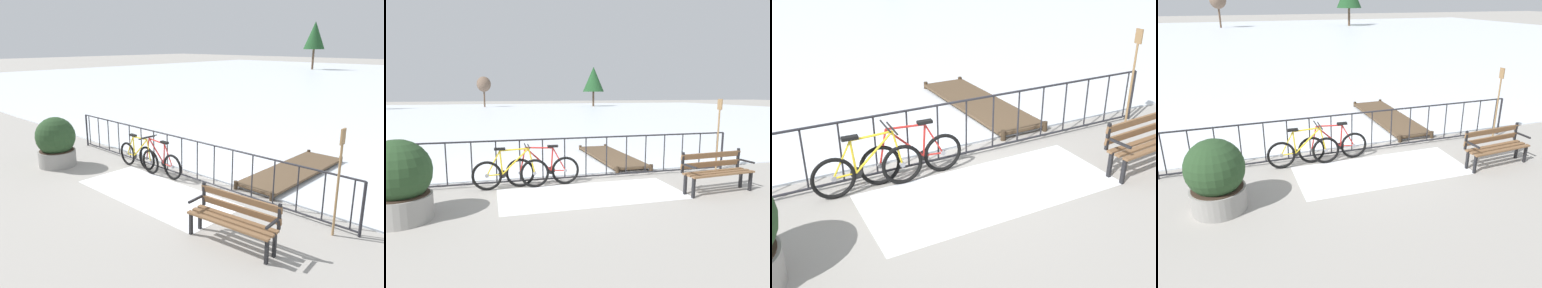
% 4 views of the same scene
% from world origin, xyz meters
% --- Properties ---
extents(ground_plane, '(160.00, 160.00, 0.00)m').
position_xyz_m(ground_plane, '(0.00, 0.00, 0.00)').
color(ground_plane, '#9E9991').
extents(snow_patch, '(3.92, 1.66, 0.01)m').
position_xyz_m(snow_patch, '(0.32, -1.20, 0.00)').
color(snow_patch, white).
rests_on(snow_patch, ground).
extents(railing_fence, '(9.06, 0.06, 1.07)m').
position_xyz_m(railing_fence, '(0.00, 0.00, 0.56)').
color(railing_fence, '#232328').
rests_on(railing_fence, ground).
extents(bicycle_near_railing, '(1.71, 0.52, 0.97)m').
position_xyz_m(bicycle_near_railing, '(-1.32, -0.36, 0.37)').
color(bicycle_near_railing, black).
rests_on(bicycle_near_railing, ground).
extents(bicycle_second, '(1.71, 0.52, 0.97)m').
position_xyz_m(bicycle_second, '(-0.57, -0.27, 0.37)').
color(bicycle_second, black).
rests_on(bicycle_second, ground).
extents(park_bench, '(1.63, 0.61, 0.89)m').
position_xyz_m(park_bench, '(2.98, -1.71, 0.51)').
color(park_bench, brown).
rests_on(park_bench, ground).
extents(oar_upright, '(0.04, 0.16, 1.98)m').
position_xyz_m(oar_upright, '(4.12, -0.27, 1.14)').
color(oar_upright, '#937047').
rests_on(oar_upright, ground).
extents(wooden_dock, '(1.10, 3.78, 0.20)m').
position_xyz_m(wooden_dock, '(2.00, 2.14, 0.12)').
color(wooden_dock, brown).
rests_on(wooden_dock, ground).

